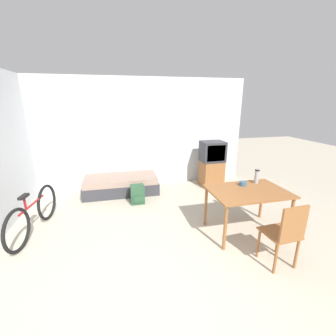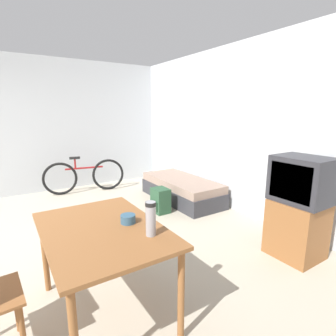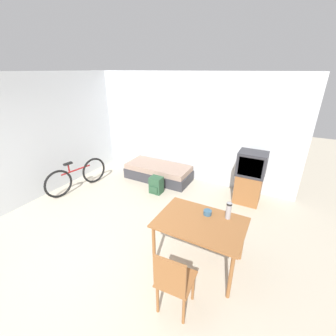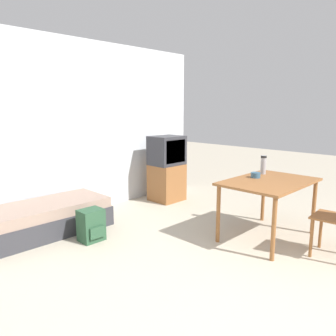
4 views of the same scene
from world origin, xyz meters
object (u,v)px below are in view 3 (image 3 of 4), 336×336
(dining_table, at_px, (200,227))
(daybed, at_px, (158,172))
(thermos_flask, at_px, (229,210))
(wooden_chair, at_px, (173,281))
(backpack, at_px, (156,185))
(bicycle, at_px, (77,176))
(tv, at_px, (250,178))
(mate_bowl, at_px, (208,212))

(dining_table, bearing_deg, daybed, 132.18)
(dining_table, bearing_deg, thermos_flask, 39.63)
(wooden_chair, bearing_deg, backpack, 124.70)
(backpack, bearing_deg, daybed, 116.31)
(dining_table, distance_m, bicycle, 3.55)
(tv, relative_size, bicycle, 0.73)
(mate_bowl, bearing_deg, daybed, 135.50)
(daybed, height_order, backpack, daybed)
(thermos_flask, bearing_deg, daybed, 140.10)
(dining_table, bearing_deg, tv, 81.29)
(daybed, relative_size, bicycle, 1.09)
(thermos_flask, bearing_deg, backpack, 147.38)
(wooden_chair, bearing_deg, bicycle, 154.31)
(wooden_chair, xyz_separation_m, backpack, (-1.67, 2.41, -0.33))
(daybed, relative_size, backpack, 4.27)
(wooden_chair, bearing_deg, tv, 84.01)
(wooden_chair, height_order, thermos_flask, thermos_flask)
(thermos_flask, relative_size, backpack, 0.63)
(bicycle, bearing_deg, mate_bowl, -9.37)
(wooden_chair, relative_size, thermos_flask, 3.64)
(tv, height_order, bicycle, tv)
(wooden_chair, xyz_separation_m, thermos_flask, (0.31, 1.14, 0.37))
(bicycle, distance_m, thermos_flask, 3.85)
(daybed, distance_m, backpack, 0.74)
(daybed, distance_m, bicycle, 2.04)
(tv, bearing_deg, thermos_flask, -90.36)
(wooden_chair, height_order, mate_bowl, wooden_chair)
(bicycle, xyz_separation_m, thermos_flask, (3.77, -0.52, 0.56))
(bicycle, bearing_deg, daybed, 43.65)
(backpack, bearing_deg, tv, 17.60)
(tv, relative_size, thermos_flask, 4.54)
(tv, relative_size, dining_table, 0.94)
(daybed, relative_size, tv, 1.49)
(mate_bowl, bearing_deg, wooden_chair, -90.92)
(tv, bearing_deg, bicycle, -160.06)
(daybed, bearing_deg, dining_table, -47.82)
(tv, xyz_separation_m, mate_bowl, (-0.30, -1.95, 0.21))
(mate_bowl, bearing_deg, thermos_flask, 10.28)
(tv, xyz_separation_m, bicycle, (-3.78, -1.37, -0.24))
(wooden_chair, distance_m, thermos_flask, 1.24)
(backpack, bearing_deg, bicycle, -157.56)
(tv, relative_size, mate_bowl, 9.60)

